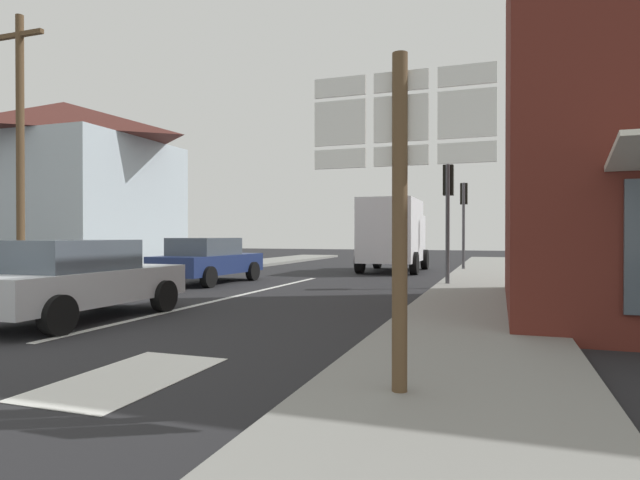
{
  "coord_description": "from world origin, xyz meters",
  "views": [
    {
      "loc": [
        6.34,
        -5.69,
        1.55
      ],
      "look_at": [
        0.79,
        10.43,
        1.4
      ],
      "focal_mm": 29.38,
      "sensor_mm": 36.0,
      "label": 1
    }
  ],
  "objects_px": {
    "sedan_far": "(208,260)",
    "route_sign_post": "(400,186)",
    "sedan_near": "(76,279)",
    "delivery_truck": "(393,233)",
    "traffic_light_near_right": "(448,197)",
    "traffic_light_far_right": "(464,206)"
  },
  "relations": [
    {
      "from": "sedan_near",
      "to": "traffic_light_near_right",
      "type": "bearing_deg",
      "value": 54.71
    },
    {
      "from": "traffic_light_far_right",
      "to": "route_sign_post",
      "type": "bearing_deg",
      "value": -88.15
    },
    {
      "from": "sedan_far",
      "to": "traffic_light_near_right",
      "type": "bearing_deg",
      "value": 7.83
    },
    {
      "from": "sedan_near",
      "to": "delivery_truck",
      "type": "xyz_separation_m",
      "value": [
        3.02,
        14.56,
        0.89
      ]
    },
    {
      "from": "delivery_truck",
      "to": "route_sign_post",
      "type": "bearing_deg",
      "value": -78.81
    },
    {
      "from": "route_sign_post",
      "to": "traffic_light_near_right",
      "type": "relative_size",
      "value": 0.88
    },
    {
      "from": "sedan_far",
      "to": "delivery_truck",
      "type": "xyz_separation_m",
      "value": [
        4.66,
        7.29,
        0.89
      ]
    },
    {
      "from": "sedan_near",
      "to": "sedan_far",
      "type": "distance_m",
      "value": 7.45
    },
    {
      "from": "sedan_near",
      "to": "route_sign_post",
      "type": "distance_m",
      "value": 7.18
    },
    {
      "from": "delivery_truck",
      "to": "traffic_light_near_right",
      "type": "relative_size",
      "value": 1.38
    },
    {
      "from": "traffic_light_far_right",
      "to": "sedan_near",
      "type": "bearing_deg",
      "value": -110.83
    },
    {
      "from": "delivery_truck",
      "to": "traffic_light_far_right",
      "type": "xyz_separation_m",
      "value": [
        2.85,
        0.88,
        1.14
      ]
    },
    {
      "from": "route_sign_post",
      "to": "sedan_far",
      "type": "bearing_deg",
      "value": 128.67
    },
    {
      "from": "sedan_far",
      "to": "traffic_light_far_right",
      "type": "height_order",
      "value": "traffic_light_far_right"
    },
    {
      "from": "sedan_far",
      "to": "route_sign_post",
      "type": "height_order",
      "value": "route_sign_post"
    },
    {
      "from": "route_sign_post",
      "to": "traffic_light_near_right",
      "type": "distance_m",
      "value": 11.19
    },
    {
      "from": "sedan_near",
      "to": "traffic_light_near_right",
      "type": "relative_size",
      "value": 1.15
    },
    {
      "from": "traffic_light_near_right",
      "to": "sedan_far",
      "type": "bearing_deg",
      "value": -172.17
    },
    {
      "from": "traffic_light_near_right",
      "to": "delivery_truck",
      "type": "bearing_deg",
      "value": 114.52
    },
    {
      "from": "delivery_truck",
      "to": "traffic_light_far_right",
      "type": "bearing_deg",
      "value": 17.16
    },
    {
      "from": "traffic_light_far_right",
      "to": "delivery_truck",
      "type": "bearing_deg",
      "value": -162.84
    },
    {
      "from": "sedan_near",
      "to": "traffic_light_near_right",
      "type": "xyz_separation_m",
      "value": [
        5.87,
        8.3,
        1.94
      ]
    }
  ]
}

